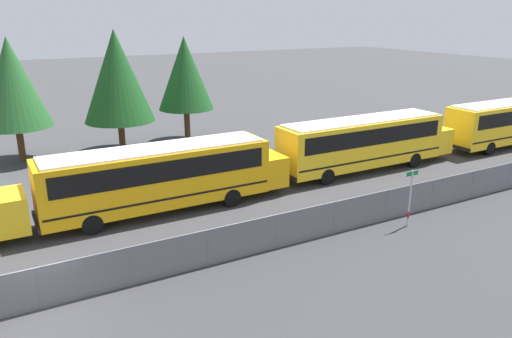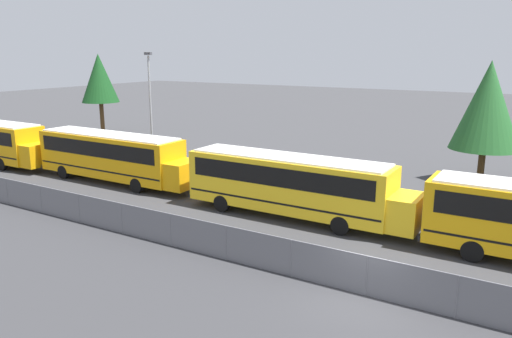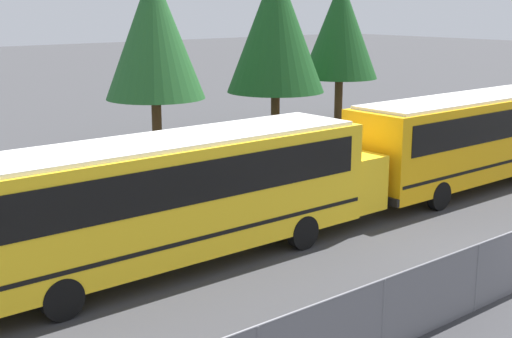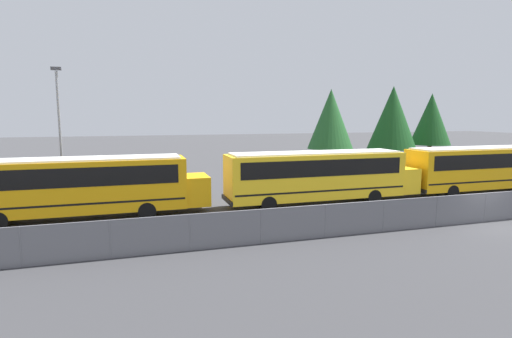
# 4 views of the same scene
# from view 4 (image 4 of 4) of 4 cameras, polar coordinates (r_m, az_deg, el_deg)

# --- Properties ---
(ground_plane) EXTENTS (200.00, 200.00, 0.00)m
(ground_plane) POSITION_cam_4_polar(r_m,az_deg,el_deg) (23.89, 29.77, -6.58)
(ground_plane) COLOR #38383A
(fence) EXTENTS (90.86, 0.07, 1.53)m
(fence) POSITION_cam_4_polar(r_m,az_deg,el_deg) (23.72, 29.90, -4.74)
(fence) COLOR #9EA0A5
(fence) RESTS_ON ground_plane
(school_bus_1) EXTENTS (12.52, 2.49, 3.27)m
(school_bus_1) POSITION_cam_4_polar(r_m,az_deg,el_deg) (22.84, -23.48, -1.89)
(school_bus_1) COLOR orange
(school_bus_1) RESTS_ON ground_plane
(school_bus_2) EXTENTS (12.52, 2.49, 3.27)m
(school_bus_2) POSITION_cam_4_polar(r_m,az_deg,el_deg) (24.86, 9.10, -0.62)
(school_bus_2) COLOR yellow
(school_bus_2) RESTS_ON ground_plane
(school_bus_3) EXTENTS (12.52, 2.49, 3.27)m
(school_bus_3) POSITION_cam_4_polar(r_m,az_deg,el_deg) (32.46, 29.80, 0.38)
(school_bus_3) COLOR #EDA80F
(school_bus_3) RESTS_ON ground_plane
(light_pole) EXTENTS (0.60, 0.24, 8.49)m
(light_pole) POSITION_cam_4_polar(r_m,az_deg,el_deg) (28.58, -26.23, 5.21)
(light_pole) COLOR gray
(light_pole) RESTS_ON ground_plane
(tree_0) EXTENTS (4.81, 4.81, 8.39)m
(tree_0) POSITION_cam_4_polar(r_m,az_deg,el_deg) (42.36, 18.92, 6.94)
(tree_0) COLOR #51381E
(tree_0) RESTS_ON ground_plane
(tree_1) EXTENTS (4.42, 4.42, 8.01)m
(tree_1) POSITION_cam_4_polar(r_m,az_deg,el_deg) (39.55, 10.62, 7.02)
(tree_1) COLOR #51381E
(tree_1) RESTS_ON ground_plane
(tree_3) EXTENTS (4.12, 4.12, 7.78)m
(tree_3) POSITION_cam_4_polar(r_m,az_deg,el_deg) (46.07, 23.72, 6.52)
(tree_3) COLOR #51381E
(tree_3) RESTS_ON ground_plane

